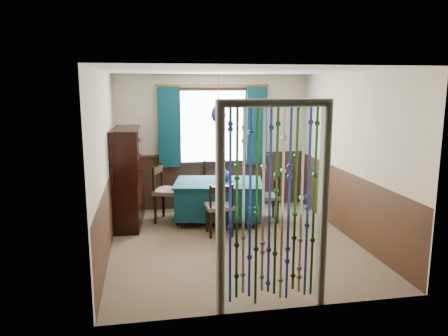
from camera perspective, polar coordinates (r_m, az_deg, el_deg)
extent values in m
plane|color=brown|center=(6.59, 1.29, -9.72)|extent=(4.00, 4.00, 0.00)
plane|color=silver|center=(6.17, 1.39, 12.57)|extent=(4.00, 4.00, 0.00)
plane|color=beige|center=(8.21, -1.49, 3.40)|extent=(3.60, 0.00, 3.60)
plane|color=beige|center=(4.36, 6.66, -3.35)|extent=(3.60, 0.00, 3.60)
plane|color=beige|center=(6.16, -15.29, 0.51)|extent=(0.00, 4.00, 4.00)
plane|color=beige|center=(6.85, 16.25, 1.47)|extent=(0.00, 4.00, 4.00)
plane|color=#3E2517|center=(8.32, -1.45, -1.74)|extent=(3.60, 0.00, 3.60)
plane|color=#3E2517|center=(4.62, 6.40, -12.37)|extent=(3.60, 0.00, 3.60)
plane|color=#3E2517|center=(6.33, -14.82, -6.18)|extent=(0.00, 4.00, 4.00)
plane|color=#3E2517|center=(7.00, 15.82, -4.59)|extent=(0.00, 4.00, 4.00)
cube|color=black|center=(8.13, -1.44, 5.45)|extent=(1.32, 0.12, 1.42)
cube|color=#0C323F|center=(7.45, -0.71, -4.08)|extent=(1.56, 1.21, 0.55)
cube|color=#0C323F|center=(7.38, -0.72, -1.91)|extent=(1.63, 1.28, 0.03)
cylinder|color=black|center=(7.25, -5.34, -7.24)|extent=(0.07, 0.07, 0.14)
cylinder|color=black|center=(7.21, 3.79, -7.30)|extent=(0.07, 0.07, 0.14)
cylinder|color=black|center=(7.91, -4.79, -5.68)|extent=(0.07, 0.07, 0.14)
cylinder|color=black|center=(7.88, 3.54, -5.73)|extent=(0.07, 0.07, 0.14)
cylinder|color=black|center=(6.69, -1.77, -7.46)|extent=(0.04, 0.04, 0.43)
cylinder|color=black|center=(6.76, 1.06, -7.27)|extent=(0.04, 0.04, 0.43)
cylinder|color=black|center=(6.99, -2.24, -6.66)|extent=(0.04, 0.04, 0.43)
cylinder|color=black|center=(7.05, 0.47, -6.49)|extent=(0.04, 0.04, 0.43)
cube|color=#5B5549|center=(6.80, -0.62, -5.03)|extent=(0.43, 0.41, 0.06)
cube|color=black|center=(6.56, -0.33, -2.80)|extent=(0.36, 0.05, 0.09)
cylinder|color=black|center=(6.56, -1.77, -4.00)|extent=(0.04, 0.04, 0.42)
cylinder|color=black|center=(6.63, 1.09, -3.84)|extent=(0.04, 0.04, 0.42)
cylinder|color=black|center=(8.35, 0.09, -3.58)|extent=(0.05, 0.05, 0.47)
cylinder|color=black|center=(8.30, -2.46, -3.70)|extent=(0.05, 0.05, 0.47)
cylinder|color=black|center=(8.01, 0.54, -4.21)|extent=(0.05, 0.05, 0.47)
cylinder|color=black|center=(7.96, -2.12, -4.33)|extent=(0.05, 0.05, 0.47)
cube|color=#5B5549|center=(8.09, -0.99, -2.14)|extent=(0.46, 0.44, 0.06)
cube|color=black|center=(8.20, -1.21, 0.47)|extent=(0.39, 0.04, 0.10)
cylinder|color=black|center=(8.26, 0.08, -0.48)|extent=(0.04, 0.04, 0.45)
cylinder|color=black|center=(8.20, -2.50, -0.57)|extent=(0.04, 0.04, 0.45)
cylinder|color=black|center=(7.82, -7.95, -4.58)|extent=(0.05, 0.05, 0.49)
cylinder|color=black|center=(7.46, -8.98, -5.38)|extent=(0.05, 0.05, 0.49)
cylinder|color=black|center=(7.71, -5.26, -4.76)|extent=(0.05, 0.05, 0.49)
cylinder|color=black|center=(7.34, -6.17, -5.58)|extent=(0.05, 0.05, 0.49)
cube|color=#5B5549|center=(7.51, -7.14, -3.01)|extent=(0.61, 0.62, 0.07)
cube|color=black|center=(7.50, -8.66, -0.23)|extent=(0.20, 0.41, 0.11)
cylinder|color=black|center=(7.71, -8.11, -1.07)|extent=(0.04, 0.04, 0.48)
cylinder|color=black|center=(7.34, -9.16, -1.71)|extent=(0.04, 0.04, 0.48)
cylinder|color=black|center=(7.45, 7.02, -5.68)|extent=(0.04, 0.04, 0.41)
cylinder|color=black|center=(7.75, 6.46, -5.02)|extent=(0.04, 0.04, 0.41)
cylinder|color=black|center=(7.39, 4.75, -5.79)|extent=(0.04, 0.04, 0.41)
cylinder|color=black|center=(7.69, 4.27, -5.11)|extent=(0.04, 0.04, 0.41)
cube|color=#5B5549|center=(7.51, 5.66, -3.71)|extent=(0.40, 0.42, 0.05)
cube|color=black|center=(7.48, 6.90, -1.44)|extent=(0.06, 0.34, 0.09)
cylinder|color=black|center=(7.35, 7.17, -2.67)|extent=(0.04, 0.04, 0.40)
cylinder|color=black|center=(7.65, 6.60, -2.12)|extent=(0.04, 0.04, 0.40)
cube|color=black|center=(7.50, -12.36, -4.17)|extent=(0.52, 1.26, 0.81)
cube|color=black|center=(6.75, -12.79, 1.18)|extent=(0.38, 0.08, 0.81)
cube|color=black|center=(7.91, -12.46, 2.59)|extent=(0.38, 0.08, 0.81)
cube|color=black|center=(7.28, -12.74, 4.93)|extent=(0.47, 1.26, 0.04)
cube|color=black|center=(7.34, -14.12, 1.89)|extent=(0.12, 1.22, 0.81)
cube|color=black|center=(7.35, -12.34, 1.04)|extent=(0.41, 1.18, 0.02)
cube|color=black|center=(7.31, -12.42, 3.09)|extent=(0.41, 1.18, 0.02)
cylinder|color=olive|center=(7.20, -0.75, 9.68)|extent=(0.01, 0.01, 0.66)
ellipsoid|color=navy|center=(7.21, -0.74, 7.04)|extent=(0.24, 0.24, 0.30)
cylinder|color=olive|center=(7.20, -0.74, 8.23)|extent=(0.08, 0.08, 0.03)
imported|color=navy|center=(7.46, 0.05, -0.83)|extent=(0.23, 0.23, 0.21)
imported|color=beige|center=(7.03, -12.27, 0.92)|extent=(0.23, 0.23, 0.05)
imported|color=beige|center=(7.66, -12.06, -0.10)|extent=(0.19, 0.19, 0.17)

